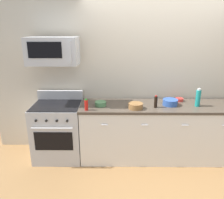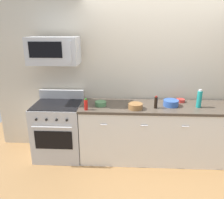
# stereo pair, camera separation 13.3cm
# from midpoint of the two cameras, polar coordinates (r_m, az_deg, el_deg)

# --- Properties ---
(ground_plane) EXTENTS (6.78, 6.78, 0.00)m
(ground_plane) POSITION_cam_midpoint_polar(r_m,az_deg,el_deg) (3.99, 12.62, -14.09)
(ground_plane) COLOR olive
(back_wall) EXTENTS (5.65, 0.10, 2.70)m
(back_wall) POSITION_cam_midpoint_polar(r_m,az_deg,el_deg) (3.87, 13.02, 6.52)
(back_wall) COLOR beige
(back_wall) RESTS_ON ground_plane
(counter_unit) EXTENTS (2.56, 0.66, 0.92)m
(counter_unit) POSITION_cam_midpoint_polar(r_m,az_deg,el_deg) (3.77, 13.11, -8.16)
(counter_unit) COLOR silver
(counter_unit) RESTS_ON ground_plane
(range_oven) EXTENTS (0.76, 0.69, 1.07)m
(range_oven) POSITION_cam_midpoint_polar(r_m,az_deg,el_deg) (3.83, -12.27, -7.49)
(range_oven) COLOR #B7BABF
(range_oven) RESTS_ON ground_plane
(microwave) EXTENTS (0.74, 0.44, 0.40)m
(microwave) POSITION_cam_midpoint_polar(r_m,az_deg,el_deg) (3.52, -13.50, 11.98)
(microwave) COLOR #B7BABF
(bottle_soy_sauce_dark) EXTENTS (0.05, 0.05, 0.19)m
(bottle_soy_sauce_dark) POSITION_cam_midpoint_polar(r_m,az_deg,el_deg) (3.44, 12.18, -0.73)
(bottle_soy_sauce_dark) COLOR black
(bottle_soy_sauce_dark) RESTS_ON countertop_slab
(bottle_hot_sauce_red) EXTENTS (0.05, 0.05, 0.17)m
(bottle_hot_sauce_red) POSITION_cam_midpoint_polar(r_m,az_deg,el_deg) (3.31, -5.50, -1.31)
(bottle_hot_sauce_red) COLOR #B21914
(bottle_hot_sauce_red) RESTS_ON countertop_slab
(bottle_sparkling_teal) EXTENTS (0.07, 0.07, 0.28)m
(bottle_sparkling_teal) POSITION_cam_midpoint_polar(r_m,az_deg,el_deg) (3.65, 22.27, 0.12)
(bottle_sparkling_teal) COLOR #197F7A
(bottle_sparkling_teal) RESTS_ON countertop_slab
(bowl_blue_mixing) EXTENTS (0.23, 0.23, 0.09)m
(bowl_blue_mixing) POSITION_cam_midpoint_polar(r_m,az_deg,el_deg) (3.61, 15.74, -0.80)
(bowl_blue_mixing) COLOR #2D519E
(bowl_blue_mixing) RESTS_ON countertop_slab
(bowl_wooden_salad) EXTENTS (0.22, 0.22, 0.08)m
(bowl_wooden_salad) POSITION_cam_midpoint_polar(r_m,az_deg,el_deg) (3.37, 7.10, -1.66)
(bowl_wooden_salad) COLOR brown
(bowl_wooden_salad) RESTS_ON countertop_slab
(bowl_green_glaze) EXTENTS (0.18, 0.18, 0.07)m
(bowl_green_glaze) POSITION_cam_midpoint_polar(r_m,az_deg,el_deg) (3.49, -1.81, -1.01)
(bowl_green_glaze) COLOR #477A4C
(bowl_green_glaze) RESTS_ON countertop_slab
(bowl_red_small) EXTENTS (0.13, 0.13, 0.05)m
(bowl_red_small) POSITION_cam_midpoint_polar(r_m,az_deg,el_deg) (3.84, 17.98, -0.22)
(bowl_red_small) COLOR #B72D28
(bowl_red_small) RESTS_ON countertop_slab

